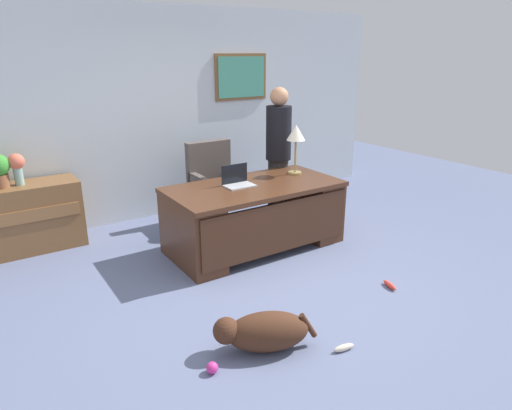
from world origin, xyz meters
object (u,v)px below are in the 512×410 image
at_px(desk, 256,214).
at_px(vase_with_flowers, 17,165).
at_px(laptop, 237,180).
at_px(dog_toy_bone, 344,348).
at_px(dog_toy_plush, 390,285).
at_px(credenza, 10,220).
at_px(armchair, 215,187).
at_px(dog_toy_ball, 212,368).
at_px(person_standing, 278,154).
at_px(desk_lamp, 296,136).
at_px(dog_lying, 263,331).

height_order(desk, vase_with_flowers, vase_with_flowers).
xyz_separation_m(laptop, dog_toy_bone, (-0.32, -2.06, -0.77)).
distance_m(vase_with_flowers, dog_toy_plush, 4.05).
relative_size(vase_with_flowers, dog_toy_bone, 1.94).
xyz_separation_m(vase_with_flowers, dog_toy_plush, (2.71, -2.85, -0.95)).
bearing_deg(vase_with_flowers, dog_toy_bone, -63.21).
bearing_deg(credenza, armchair, -9.35).
bearing_deg(dog_toy_ball, armchair, 60.74).
height_order(desk, dog_toy_bone, desk).
distance_m(person_standing, laptop, 1.03).
distance_m(laptop, desk_lamp, 0.93).
relative_size(armchair, dog_lying, 1.41).
distance_m(credenza, armchair, 2.37).
height_order(vase_with_flowers, dog_toy_ball, vase_with_flowers).
xyz_separation_m(desk_lamp, dog_toy_plush, (-0.12, -1.64, -1.17)).
height_order(armchair, dog_lying, armchair).
distance_m(desk, dog_toy_plush, 1.63).
bearing_deg(vase_with_flowers, laptop, -32.16).
height_order(desk, desk_lamp, desk_lamp).
bearing_deg(armchair, credenza, 170.65).
relative_size(armchair, dog_toy_ball, 12.42).
bearing_deg(desk, dog_toy_bone, -104.24).
height_order(armchair, laptop, armchair).
height_order(laptop, dog_toy_ball, laptop).
bearing_deg(person_standing, dog_toy_bone, -115.84).
bearing_deg(credenza, desk_lamp, -22.07).
bearing_deg(dog_lying, desk, 58.11).
distance_m(dog_lying, dog_toy_bone, 0.62).
bearing_deg(armchair, dog_lying, -111.43).
bearing_deg(laptop, person_standing, 28.03).
distance_m(desk, dog_toy_bone, 2.04).
distance_m(armchair, dog_lying, 2.78).
height_order(credenza, dog_toy_ball, credenza).
bearing_deg(armchair, desk_lamp, -52.00).
bearing_deg(armchair, person_standing, -28.26).
xyz_separation_m(armchair, dog_lying, (-1.01, -2.57, -0.32)).
relative_size(armchair, desk_lamp, 1.78).
xyz_separation_m(credenza, vase_with_flowers, (0.16, 0.00, 0.60)).
relative_size(person_standing, dog_toy_plush, 9.31).
distance_m(desk, dog_toy_ball, 2.19).
distance_m(credenza, laptop, 2.52).
bearing_deg(credenza, dog_toy_ball, -73.46).
xyz_separation_m(dog_lying, vase_with_flowers, (-1.17, 2.96, 0.82)).
relative_size(desk, laptop, 6.00).
bearing_deg(desk_lamp, dog_toy_bone, -118.87).
xyz_separation_m(desk, armchair, (0.02, 0.98, 0.07)).
xyz_separation_m(armchair, dog_toy_bone, (-0.51, -2.92, -0.45)).
bearing_deg(dog_lying, dog_toy_plush, 4.00).
xyz_separation_m(dog_toy_ball, dog_toy_bone, (0.94, -0.33, -0.02)).
distance_m(armchair, desk_lamp, 1.27).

